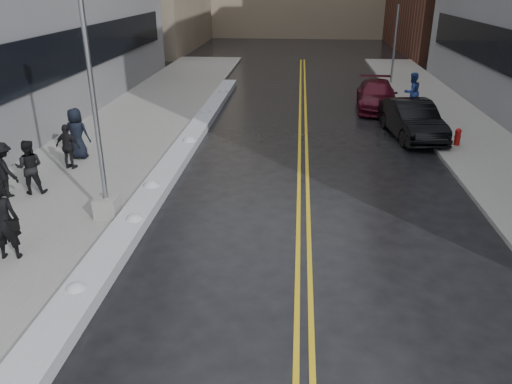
% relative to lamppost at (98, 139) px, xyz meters
% --- Properties ---
extents(ground, '(160.00, 160.00, 0.00)m').
position_rel_lamppost_xyz_m(ground, '(3.30, -2.00, -2.53)').
color(ground, black).
rests_on(ground, ground).
extents(sidewalk_west, '(5.50, 50.00, 0.15)m').
position_rel_lamppost_xyz_m(sidewalk_west, '(-2.45, 8.00, -2.46)').
color(sidewalk_west, gray).
rests_on(sidewalk_west, ground).
extents(sidewalk_east, '(4.00, 50.00, 0.15)m').
position_rel_lamppost_xyz_m(sidewalk_east, '(13.30, 8.00, -2.46)').
color(sidewalk_east, gray).
rests_on(sidewalk_east, ground).
extents(lane_line_left, '(0.12, 50.00, 0.01)m').
position_rel_lamppost_xyz_m(lane_line_left, '(5.65, 8.00, -2.53)').
color(lane_line_left, gold).
rests_on(lane_line_left, ground).
extents(lane_line_right, '(0.12, 50.00, 0.01)m').
position_rel_lamppost_xyz_m(lane_line_right, '(5.95, 8.00, -2.53)').
color(lane_line_right, gold).
rests_on(lane_line_right, ground).
extents(snow_ridge, '(0.90, 30.00, 0.34)m').
position_rel_lamppost_xyz_m(snow_ridge, '(0.85, 6.00, -2.36)').
color(snow_ridge, silver).
rests_on(snow_ridge, ground).
extents(lamppost, '(0.65, 0.65, 7.62)m').
position_rel_lamppost_xyz_m(lamppost, '(0.00, 0.00, 0.00)').
color(lamppost, gray).
rests_on(lamppost, sidewalk_west).
extents(fire_hydrant, '(0.26, 0.26, 0.73)m').
position_rel_lamppost_xyz_m(fire_hydrant, '(12.30, 8.00, -1.98)').
color(fire_hydrant, maroon).
rests_on(fire_hydrant, sidewalk_east).
extents(traffic_signal, '(0.16, 0.20, 6.00)m').
position_rel_lamppost_xyz_m(traffic_signal, '(11.80, 22.00, 0.87)').
color(traffic_signal, gray).
rests_on(traffic_signal, sidewalk_east).
extents(pedestrian_fedora, '(0.81, 0.60, 2.05)m').
position_rel_lamppost_xyz_m(pedestrian_fedora, '(-1.60, -2.53, -1.36)').
color(pedestrian_fedora, black).
rests_on(pedestrian_fedora, sidewalk_west).
extents(pedestrian_b, '(1.02, 0.88, 1.80)m').
position_rel_lamppost_xyz_m(pedestrian_b, '(-3.07, 1.51, -1.48)').
color(pedestrian_b, black).
rests_on(pedestrian_b, sidewalk_west).
extents(pedestrian_c, '(1.02, 0.70, 1.99)m').
position_rel_lamppost_xyz_m(pedestrian_c, '(-2.98, 5.02, -1.39)').
color(pedestrian_c, black).
rests_on(pedestrian_c, sidewalk_west).
extents(pedestrian_d, '(1.04, 0.58, 1.68)m').
position_rel_lamppost_xyz_m(pedestrian_d, '(-2.83, 3.86, -1.54)').
color(pedestrian_d, black).
rests_on(pedestrian_d, sidewalk_west).
extents(pedestrian_e, '(1.35, 1.14, 1.81)m').
position_rel_lamppost_xyz_m(pedestrian_e, '(-3.75, 1.18, -1.48)').
color(pedestrian_e, black).
rests_on(pedestrian_e, sidewalk_west).
extents(pedestrian_east, '(1.23, 1.14, 2.02)m').
position_rel_lamppost_xyz_m(pedestrian_east, '(11.50, 13.93, -1.37)').
color(pedestrian_east, navy).
rests_on(pedestrian_east, sidewalk_east).
extents(car_black, '(2.42, 5.21, 1.65)m').
position_rel_lamppost_xyz_m(car_black, '(10.66, 9.47, -1.71)').
color(car_black, black).
rests_on(car_black, ground).
extents(car_maroon, '(2.48, 5.30, 1.50)m').
position_rel_lamppost_xyz_m(car_maroon, '(9.84, 14.86, -1.79)').
color(car_maroon, '#470B1A').
rests_on(car_maroon, ground).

